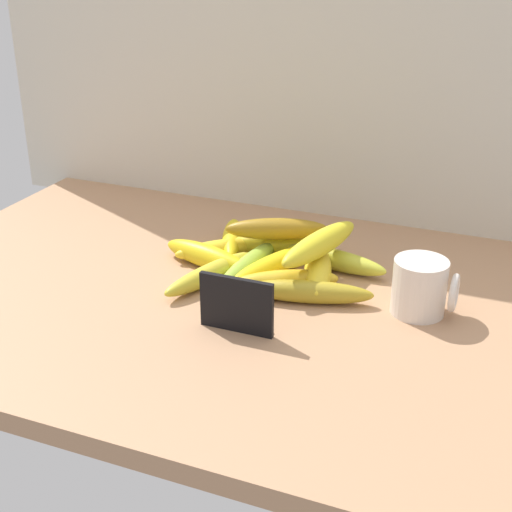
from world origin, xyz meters
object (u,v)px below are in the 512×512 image
at_px(banana_2, 318,270).
at_px(banana_6, 222,249).
at_px(coffee_mug, 421,287).
at_px(banana_5, 274,245).
at_px(banana_0, 309,292).
at_px(banana_9, 206,256).
at_px(banana_12, 277,229).
at_px(chalkboard_sign, 237,307).
at_px(banana_4, 334,259).
at_px(banana_7, 274,265).
at_px(banana_11, 320,243).
at_px(banana_3, 211,273).
at_px(banana_1, 249,265).
at_px(banana_10, 285,282).
at_px(banana_8, 232,238).

distance_m(banana_2, banana_6, 0.19).
height_order(coffee_mug, banana_5, coffee_mug).
xyz_separation_m(coffee_mug, banana_0, (-0.16, -0.03, -0.02)).
bearing_deg(coffee_mug, banana_9, 176.23).
bearing_deg(banana_12, chalkboard_sign, -82.33).
bearing_deg(banana_4, banana_5, 171.48).
relative_size(coffee_mug, banana_7, 0.48).
bearing_deg(banana_2, banana_6, 171.12).
height_order(banana_0, banana_11, banana_11).
height_order(banana_4, banana_5, banana_5).
xyz_separation_m(banana_3, banana_7, (0.08, 0.07, 0.00)).
height_order(banana_1, banana_10, banana_10).
height_order(chalkboard_sign, banana_4, chalkboard_sign).
xyz_separation_m(banana_4, banana_5, (-0.11, 0.02, 0.00)).
xyz_separation_m(banana_5, banana_8, (-0.08, 0.00, -0.00)).
bearing_deg(chalkboard_sign, banana_3, 128.66).
relative_size(banana_8, banana_9, 0.94).
distance_m(banana_8, banana_12, 0.10).
xyz_separation_m(banana_2, banana_8, (-0.18, 0.07, -0.00)).
relative_size(banana_7, banana_11, 0.98).
xyz_separation_m(banana_7, banana_12, (-0.02, 0.06, 0.04)).
bearing_deg(banana_2, banana_5, 144.14).
bearing_deg(banana_2, banana_7, 179.21).
bearing_deg(banana_3, banana_6, 104.41).
bearing_deg(banana_12, banana_11, -28.17).
height_order(banana_7, banana_8, same).
bearing_deg(banana_9, banana_5, 44.76).
height_order(banana_1, banana_7, banana_7).
bearing_deg(banana_5, banana_2, -35.86).
relative_size(banana_5, banana_8, 1.11).
distance_m(chalkboard_sign, banana_9, 0.22).
height_order(coffee_mug, banana_2, coffee_mug).
height_order(banana_0, banana_10, banana_10).
relative_size(banana_3, banana_10, 1.15).
height_order(banana_5, banana_9, banana_9).
height_order(banana_4, banana_12, banana_12).
relative_size(chalkboard_sign, banana_4, 0.58).
xyz_separation_m(banana_7, banana_11, (0.07, 0.01, 0.05)).
bearing_deg(chalkboard_sign, banana_4, 74.08).
bearing_deg(banana_6, chalkboard_sign, -60.46).
height_order(banana_2, banana_8, banana_2).
relative_size(banana_7, banana_10, 1.14).
distance_m(banana_0, banana_5, 0.18).
distance_m(banana_7, banana_11, 0.09).
relative_size(banana_2, banana_5, 0.96).
bearing_deg(banana_4, banana_9, -160.49).
relative_size(banana_6, banana_9, 0.95).
bearing_deg(banana_2, chalkboard_sign, -107.77).
distance_m(chalkboard_sign, banana_11, 0.21).
height_order(banana_5, banana_8, banana_5).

